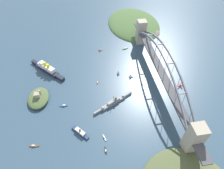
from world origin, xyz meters
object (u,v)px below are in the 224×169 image
at_px(fort_island_mid_harbor, 38,98).
at_px(small_boat_5, 104,138).
at_px(small_boat_6, 106,150).
at_px(channel_marker_buoy, 139,69).
at_px(ocean_liner, 47,69).
at_px(small_boat_8, 131,76).
at_px(small_boat_3, 125,49).
at_px(small_boat_1, 34,146).
at_px(small_boat_4, 98,82).
at_px(small_boat_2, 100,49).
at_px(small_boat_0, 118,72).
at_px(harbor_arch_bridge, 161,70).
at_px(harbor_ferry_steamer, 80,132).
at_px(seaplane_taxiing_near_bridge, 180,85).
at_px(naval_cruiser, 114,102).
at_px(small_boat_7, 64,106).

relative_size(fort_island_mid_harbor, small_boat_5, 4.46).
xyz_separation_m(small_boat_6, channel_marker_buoy, (142.43, -81.15, 0.36)).
distance_m(ocean_liner, small_boat_8, 149.12).
height_order(fort_island_mid_harbor, small_boat_3, fort_island_mid_harbor).
height_order(small_boat_1, small_boat_4, small_boat_1).
distance_m(small_boat_2, small_boat_5, 194.26).
relative_size(small_boat_0, small_boat_8, 1.04).
xyz_separation_m(small_boat_5, small_boat_6, (-17.89, 0.86, -0.07)).
xyz_separation_m(small_boat_2, channel_marker_buoy, (-68.88, -62.66, -3.23)).
distance_m(harbor_arch_bridge, small_boat_0, 74.06).
bearing_deg(ocean_liner, small_boat_6, -153.43).
distance_m(harbor_ferry_steamer, seaplane_taxiing_near_bridge, 179.34).
height_order(ocean_liner, naval_cruiser, ocean_liner).
bearing_deg(small_boat_4, naval_cruiser, -158.15).
height_order(small_boat_3, small_boat_5, small_boat_5).
relative_size(small_boat_0, small_boat_5, 0.88).
xyz_separation_m(harbor_ferry_steamer, small_boat_4, (90.99, -34.13, -1.81)).
xyz_separation_m(small_boat_0, small_boat_7, (-56.68, 95.20, -3.14)).
bearing_deg(small_boat_3, small_boat_1, 139.32).
bearing_deg(small_boat_8, small_boat_7, 111.30).
distance_m(small_boat_1, small_boat_3, 245.64).
relative_size(small_boat_7, channel_marker_buoy, 4.34).
bearing_deg(small_boat_0, harbor_arch_bridge, -116.69).
relative_size(ocean_liner, fort_island_mid_harbor, 1.43).
relative_size(naval_cruiser, small_boat_5, 6.43).
bearing_deg(seaplane_taxiing_near_bridge, small_boat_5, 117.82).
height_order(small_boat_1, small_boat_6, small_boat_1).
relative_size(harbor_ferry_steamer, small_boat_8, 2.92).
distance_m(small_boat_0, small_boat_3, 75.47).
height_order(ocean_liner, channel_marker_buoy, ocean_liner).
height_order(ocean_liner, small_boat_8, ocean_liner).
relative_size(harbor_arch_bridge, small_boat_3, 24.23).
xyz_separation_m(harbor_arch_bridge, ocean_liner, (58.62, 187.16, -21.22)).
bearing_deg(small_boat_7, channel_marker_buoy, -65.23).
height_order(small_boat_2, small_boat_3, small_boat_2).
bearing_deg(small_boat_3, harbor_ferry_steamer, 150.54).
xyz_separation_m(harbor_arch_bridge, small_boat_2, (105.72, 86.53, -22.91)).
bearing_deg(small_boat_0, small_boat_2, 17.72).
height_order(harbor_arch_bridge, small_boat_1, harbor_arch_bridge).
height_order(small_boat_4, channel_marker_buoy, channel_marker_buoy).
xyz_separation_m(small_boat_2, small_boat_3, (-3.88, -51.10, -3.55)).
distance_m(small_boat_6, small_boat_8, 139.72).
xyz_separation_m(ocean_liner, small_boat_1, (-143.06, 8.40, -5.17)).
bearing_deg(small_boat_5, naval_cruiser, -21.83).
xyz_separation_m(fort_island_mid_harbor, small_boat_3, (107.84, -161.21, -3.55)).
distance_m(small_boat_8, channel_marker_buoy, 26.03).
bearing_deg(small_boat_2, small_boat_6, 175.00).
xyz_separation_m(ocean_liner, small_boat_4, (-42.88, -85.84, -5.32)).
bearing_deg(channel_marker_buoy, harbor_arch_bridge, -147.05).
height_order(harbor_arch_bridge, small_boat_5, harbor_arch_bridge).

